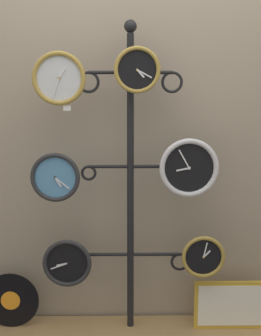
# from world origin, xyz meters

# --- Properties ---
(shop_wall) EXTENTS (4.40, 0.04, 2.80)m
(shop_wall) POSITION_xyz_m (0.00, 0.57, 1.40)
(shop_wall) COLOR gray
(shop_wall) RESTS_ON ground_plane
(low_shelf) EXTENTS (2.20, 0.36, 0.06)m
(low_shelf) POSITION_xyz_m (0.00, 0.35, 0.03)
(low_shelf) COLOR #9E7A4C
(low_shelf) RESTS_ON ground_plane
(display_stand) EXTENTS (0.69, 0.32, 1.83)m
(display_stand) POSITION_xyz_m (-0.00, 0.41, 0.70)
(display_stand) COLOR black
(display_stand) RESTS_ON ground_plane
(clock_top_left) EXTENTS (0.29, 0.04, 0.29)m
(clock_top_left) POSITION_xyz_m (-0.38, 0.32, 1.52)
(clock_top_left) COLOR silver
(clock_top_center) EXTENTS (0.25, 0.04, 0.25)m
(clock_top_center) POSITION_xyz_m (0.03, 0.31, 1.56)
(clock_top_center) COLOR black
(clock_middle_left) EXTENTS (0.27, 0.04, 0.27)m
(clock_middle_left) POSITION_xyz_m (-0.41, 0.30, 0.99)
(clock_middle_left) COLOR #4C84B2
(clock_middle_right) EXTENTS (0.33, 0.04, 0.33)m
(clock_middle_right) POSITION_xyz_m (0.32, 0.31, 1.04)
(clock_middle_right) COLOR black
(clock_bottom_left) EXTENTS (0.28, 0.04, 0.28)m
(clock_bottom_left) POSITION_xyz_m (-0.36, 0.32, 0.49)
(clock_bottom_left) COLOR black
(clock_bottom_right) EXTENTS (0.25, 0.04, 0.25)m
(clock_bottom_right) POSITION_xyz_m (0.41, 0.32, 0.53)
(clock_bottom_right) COLOR black
(vinyl_record) EXTENTS (0.34, 0.01, 0.34)m
(vinyl_record) POSITION_xyz_m (-0.71, 0.40, 0.23)
(vinyl_record) COLOR black
(vinyl_record) RESTS_ON low_shelf
(picture_frame) EXTENTS (0.44, 0.02, 0.29)m
(picture_frame) POSITION_xyz_m (0.59, 0.37, 0.21)
(picture_frame) COLOR gold
(picture_frame) RESTS_ON low_shelf
(price_tag_upper) EXTENTS (0.04, 0.00, 0.03)m
(price_tag_upper) POSITION_xyz_m (-0.34, 0.32, 1.36)
(price_tag_upper) COLOR white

